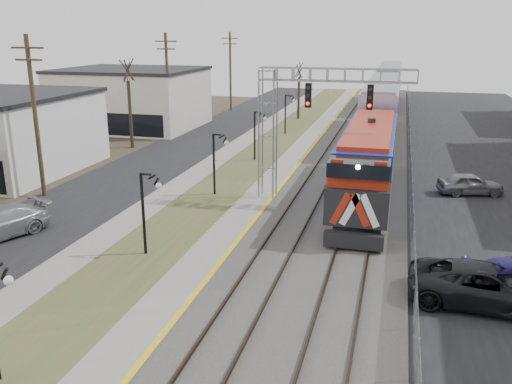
% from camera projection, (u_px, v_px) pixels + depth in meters
% --- Properties ---
extents(street_west, '(7.00, 120.00, 0.04)m').
position_uv_depth(street_west, '(154.00, 163.00, 43.26)').
color(street_west, black).
rests_on(street_west, ground).
extents(sidewalk, '(2.00, 120.00, 0.08)m').
position_uv_depth(sidewalk, '(208.00, 166.00, 42.15)').
color(sidewalk, gray).
rests_on(sidewalk, ground).
extents(grass_median, '(4.00, 120.00, 0.06)m').
position_uv_depth(grass_median, '(245.00, 169.00, 41.42)').
color(grass_median, '#444D29').
rests_on(grass_median, ground).
extents(platform, '(2.00, 120.00, 0.24)m').
position_uv_depth(platform, '(283.00, 170.00, 40.65)').
color(platform, gray).
rests_on(platform, ground).
extents(ballast_bed, '(8.00, 120.00, 0.20)m').
position_uv_depth(ballast_bed, '(350.00, 175.00, 39.43)').
color(ballast_bed, '#595651').
rests_on(ballast_bed, ground).
extents(platform_edge, '(0.24, 120.00, 0.01)m').
position_uv_depth(platform_edge, '(294.00, 169.00, 40.40)').
color(platform_edge, gold).
rests_on(platform_edge, platform).
extents(track_near, '(1.58, 120.00, 0.15)m').
position_uv_depth(track_near, '(323.00, 171.00, 39.87)').
color(track_near, '#2D2119').
rests_on(track_near, ballast_bed).
extents(track_far, '(1.58, 120.00, 0.15)m').
position_uv_depth(track_far, '(371.00, 174.00, 39.01)').
color(track_far, '#2D2119').
rests_on(track_far, ballast_bed).
extents(train, '(3.00, 63.05, 5.33)m').
position_uv_depth(train, '(383.00, 105.00, 55.33)').
color(train, navy).
rests_on(train, ground).
extents(signal_gantry, '(9.00, 1.07, 8.15)m').
position_uv_depth(signal_gantry, '(296.00, 111.00, 32.05)').
color(signal_gantry, gray).
rests_on(signal_gantry, ground).
extents(lampposts, '(0.14, 62.14, 4.00)m').
position_uv_depth(lampposts, '(146.00, 213.00, 25.37)').
color(lampposts, black).
rests_on(lampposts, ground).
extents(utility_poles, '(0.28, 80.28, 10.00)m').
position_uv_depth(utility_poles, '(35.00, 118.00, 33.31)').
color(utility_poles, '#4C3823').
rests_on(utility_poles, ground).
extents(fence, '(0.04, 120.00, 1.60)m').
position_uv_depth(fence, '(410.00, 169.00, 38.20)').
color(fence, gray).
rests_on(fence, ground).
extents(bare_trees, '(12.30, 42.30, 5.95)m').
position_uv_depth(bare_trees, '(160.00, 121.00, 46.40)').
color(bare_trees, '#382D23').
rests_on(bare_trees, ground).
extents(car_lot_c, '(6.01, 3.08, 1.62)m').
position_uv_depth(car_lot_c, '(487.00, 287.00, 20.63)').
color(car_lot_c, black).
rests_on(car_lot_c, ground).
extents(car_lot_e, '(4.34, 2.56, 1.38)m').
position_uv_depth(car_lot_e, '(470.00, 184.00, 34.77)').
color(car_lot_e, slate).
rests_on(car_lot_e, ground).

